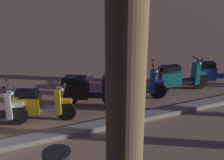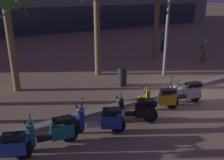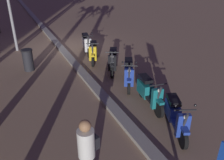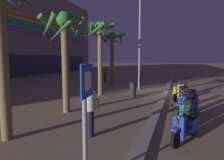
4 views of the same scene
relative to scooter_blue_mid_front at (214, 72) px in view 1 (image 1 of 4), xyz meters
The scene contains 5 objects.
scooter_blue_mid_front is the anchor object (origin of this frame).
scooter_teal_mid_rear 1.42m from the scooter_blue_mid_front, ahead, with size 1.79×0.61×1.04m.
scooter_blue_mid_centre 3.02m from the scooter_blue_mid_front, ahead, with size 1.69×1.00×1.17m.
scooter_black_second_in_line 4.44m from the scooter_blue_mid_front, ahead, with size 1.58×0.95×1.04m.
scooter_yellow_lead_nearest 5.86m from the scooter_blue_mid_front, ahead, with size 1.63×0.88×1.04m.
Camera 1 is at (-1.57, 6.51, 3.87)m, focal length 47.93 mm.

